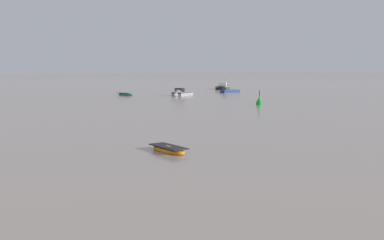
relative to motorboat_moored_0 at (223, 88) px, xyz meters
name	(u,v)px	position (x,y,z in m)	size (l,w,h in m)	color
motorboat_moored_0	(223,88)	(0.00, 0.00, 0.00)	(6.37, 6.39, 2.55)	black
motorboat_moored_1	(227,91)	(-9.25, -14.31, -0.12)	(4.79, 1.96, 1.77)	navy
rowboat_moored_3	(126,94)	(-31.57, -11.41, -0.20)	(2.20, 4.49, 0.68)	#197084
motorboat_moored_3	(180,94)	(-23.51, -18.48, -0.05)	(6.00, 4.58, 2.19)	gray
rowboat_moored_5	(169,150)	(-55.35, -69.59, -0.24)	(1.28, 3.36, 0.52)	orange
channel_buoy	(259,102)	(-25.63, -43.75, 0.07)	(0.90, 0.90, 2.30)	#198C2D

